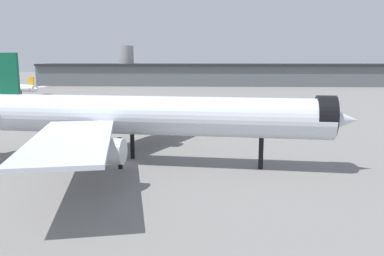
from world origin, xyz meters
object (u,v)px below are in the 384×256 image
at_px(airliner_near_gate, 140,116).
at_px(traffic_cone_wingtip, 110,123).
at_px(baggage_tug_wing, 193,122).
at_px(airliner_far_taxiway, 16,87).

height_order(airliner_near_gate, traffic_cone_wingtip, airliner_near_gate).
xyz_separation_m(airliner_near_gate, baggage_tug_wing, (11.28, 38.91, -7.31)).
bearing_deg(airliner_far_taxiway, traffic_cone_wingtip, 163.77).
bearing_deg(airliner_near_gate, baggage_tug_wing, 85.95).
relative_size(airliner_far_taxiway, baggage_tug_wing, 9.37).
relative_size(airliner_far_taxiway, traffic_cone_wingtip, 38.34).
bearing_deg(airliner_far_taxiway, baggage_tug_wing, 172.65).
bearing_deg(baggage_tug_wing, airliner_near_gate, -18.66).
relative_size(airliner_near_gate, airliner_far_taxiway, 2.26).
bearing_deg(airliner_near_gate, traffic_cone_wingtip, 117.46).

